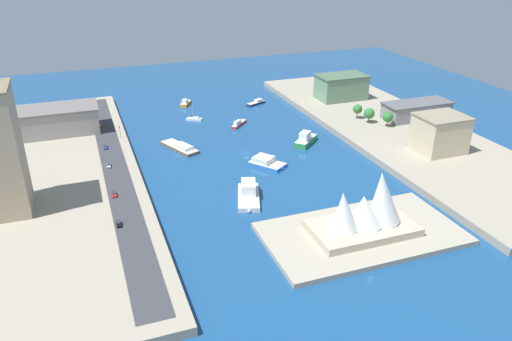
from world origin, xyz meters
TOP-DOWN VIEW (x-y plane):
  - ground_plane at (0.00, 0.00)m, footprint 440.00×440.00m
  - quay_west at (-91.02, 0.00)m, footprint 70.00×240.00m
  - quay_east at (91.02, 0.00)m, footprint 70.00×240.00m
  - peninsula_point at (-14.55, 90.26)m, footprint 73.65×40.39m
  - road_strip at (66.44, 0.00)m, footprint 11.40×228.00m
  - barge_flat_brown at (30.78, -17.65)m, footprint 17.10×26.65m
  - patrol_launch_navy at (-34.50, -78.21)m, footprint 15.02×9.44m
  - ferry_white_commuter at (15.30, 47.29)m, footprint 15.76×25.09m
  - catamaran_blue at (-4.21, 17.69)m, footprint 18.17×19.87m
  - ferry_green_doubledeck at (-34.97, -1.66)m, footprint 18.09×17.38m
  - tugboat_red at (-9.84, -41.98)m, footprint 12.84×13.24m
  - sailboat_small_white at (12.83, -60.37)m, footprint 10.16×7.62m
  - water_taxi_orange at (10.74, -92.94)m, footprint 9.88×12.79m
  - terminal_long_green at (-88.44, -60.44)m, footprint 32.54×20.38m
  - office_block_beige at (-90.03, 37.75)m, footprint 23.53×20.18m
  - warehouse_low_gray at (-111.16, -8.97)m, footprint 41.15×16.81m
  - carpark_squat_concrete at (90.46, -56.98)m, footprint 44.39×23.84m
  - pickup_red at (69.66, 31.84)m, footprint 1.98×4.83m
  - hatchback_blue at (68.55, -23.68)m, footprint 1.89×5.11m
  - taxi_yellow_cab at (68.15, -60.72)m, footprint 1.91×4.69m
  - van_white at (69.06, 0.55)m, footprint 1.85×5.00m
  - suv_black at (70.42, 56.96)m, footprint 1.82×4.44m
  - traffic_light_waterfront at (59.35, -37.00)m, footprint 0.36×0.36m
  - opera_landmark at (-15.64, 90.26)m, footprint 39.13×21.99m
  - park_tree_cluster at (-81.59, -10.97)m, footprint 14.58×24.14m

SIDE VIEW (x-z plane):
  - ground_plane at x=0.00m, z-range 0.00..0.00m
  - sailboat_small_white at x=12.83m, z-range -3.82..5.53m
  - peninsula_point at x=-14.55m, z-range 0.00..2.00m
  - patrol_launch_navy at x=-34.50m, z-range -0.43..2.63m
  - barge_flat_brown at x=30.78m, z-range -0.43..2.73m
  - tugboat_red at x=-9.84m, z-range -0.56..2.95m
  - water_taxi_orange at x=10.74m, z-range -0.67..3.54m
  - catamaran_blue at x=-4.21m, z-range -0.46..3.78m
  - quay_west at x=-91.02m, z-range 0.00..3.35m
  - quay_east at x=91.02m, z-range 0.00..3.35m
  - ferry_green_doubledeck at x=-34.97m, z-range -1.19..6.08m
  - ferry_white_commuter at x=15.30m, z-range -1.06..5.96m
  - road_strip at x=66.44m, z-range 3.35..3.50m
  - van_white at x=69.06m, z-range 3.49..4.96m
  - suv_black at x=70.42m, z-range 3.48..5.00m
  - pickup_red at x=69.66m, z-range 3.49..4.98m
  - hatchback_blue at x=68.55m, z-range 3.49..4.99m
  - taxi_yellow_cab at x=68.15m, z-range 3.47..5.04m
  - traffic_light_waterfront at x=59.35m, z-range 4.44..10.94m
  - warehouse_low_gray at x=-111.16m, z-range 3.38..13.28m
  - park_tree_cluster at x=-81.59m, z-range 4.63..13.43m
  - carpark_squat_concrete at x=90.46m, z-range 3.38..17.72m
  - opera_landmark at x=-15.64m, z-range -1.49..22.72m
  - terminal_long_green at x=-88.44m, z-range 3.38..19.52m
  - office_block_beige at x=-90.03m, z-range 3.38..22.19m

